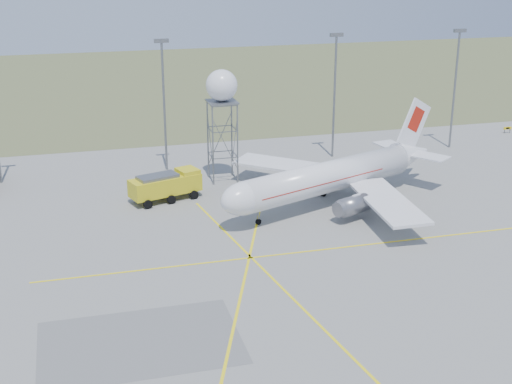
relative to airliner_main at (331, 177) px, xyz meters
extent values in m
cube|color=#526437|center=(-9.32, 95.71, -3.92)|extent=(400.00, 120.00, 0.03)
cylinder|color=slate|center=(-19.32, 21.71, 6.06)|extent=(0.36, 0.36, 20.00)
cube|color=slate|center=(-19.32, 21.71, 16.26)|extent=(2.20, 0.50, 0.60)
cylinder|color=slate|center=(8.68, 21.71, 6.06)|extent=(0.36, 0.36, 20.00)
cube|color=slate|center=(8.68, 21.71, 16.26)|extent=(2.20, 0.50, 0.60)
cylinder|color=slate|center=(30.68, 21.71, 6.06)|extent=(0.36, 0.36, 20.00)
cube|color=slate|center=(30.68, 21.71, 16.26)|extent=(2.20, 0.50, 0.60)
cylinder|color=black|center=(45.68, 27.71, -3.54)|extent=(0.10, 0.10, 0.80)
cylinder|color=black|center=(46.88, 27.71, -3.54)|extent=(0.10, 0.10, 0.80)
cube|color=yellow|center=(46.28, 27.71, -2.99)|extent=(1.60, 0.15, 0.50)
cube|color=black|center=(46.28, 27.63, -2.99)|extent=(0.80, 0.03, 0.30)
cylinder|color=white|center=(-0.60, -0.24, 0.11)|extent=(27.28, 14.33, 4.26)
ellipsoid|color=white|center=(-13.44, -5.43, 0.11)|extent=(7.92, 6.51, 4.26)
cube|color=black|center=(-14.63, -5.91, 0.75)|extent=(2.37, 2.78, 1.04)
cone|color=white|center=(15.20, 6.15, 0.43)|extent=(7.52, 6.35, 4.26)
cube|color=white|center=(15.20, 6.15, 4.90)|extent=(6.45, 2.85, 8.01)
cube|color=#AF180B|center=(15.40, 6.23, 5.65)|extent=(3.54, 1.71, 4.11)
cube|color=white|center=(13.43, 9.11, 0.96)|extent=(5.36, 6.71, 0.19)
cube|color=white|center=(15.99, 2.78, 0.96)|extent=(5.36, 6.71, 0.19)
cube|color=white|center=(-2.71, 9.25, -0.95)|extent=(16.09, 15.20, 0.38)
cube|color=white|center=(4.47, -8.53, -0.95)|extent=(6.29, 17.36, 0.38)
cylinder|color=slate|center=(-3.90, 5.09, -1.91)|extent=(5.07, 3.95, 2.45)
cylinder|color=slate|center=(0.73, -6.37, -1.91)|extent=(5.07, 3.95, 2.45)
cube|color=#AF180B|center=(-2.58, -1.04, 0.22)|extent=(21.37, 11.97, 0.13)
cylinder|color=black|center=(-11.47, -4.63, -3.46)|extent=(0.97, 0.97, 0.96)
cube|color=black|center=(1.37, 0.56, -3.46)|extent=(3.38, 6.33, 0.96)
cylinder|color=slate|center=(1.37, 0.56, -2.98)|extent=(0.33, 0.33, 1.92)
cylinder|color=slate|center=(-13.69, 12.42, 2.09)|extent=(0.22, 0.22, 12.06)
cylinder|color=slate|center=(-9.98, 12.42, 2.09)|extent=(0.22, 0.22, 12.06)
cylinder|color=slate|center=(-9.98, 16.13, 2.09)|extent=(0.22, 0.22, 12.06)
cylinder|color=slate|center=(-13.69, 16.13, 2.09)|extent=(0.22, 0.22, 12.06)
cube|color=slate|center=(-11.83, 14.28, 8.12)|extent=(4.31, 4.31, 0.23)
sphere|color=white|center=(-11.83, 14.28, 10.53)|extent=(4.64, 4.64, 4.64)
cube|color=gold|center=(-21.56, 7.57, -1.72)|extent=(10.50, 6.23, 2.44)
cube|color=gold|center=(-18.19, 8.66, -0.73)|extent=(3.48, 3.77, 1.55)
cube|color=black|center=(-17.45, 8.90, -0.62)|extent=(0.99, 2.77, 1.11)
cube|color=slate|center=(-22.61, 7.23, -0.28)|extent=(6.08, 4.23, 0.44)
camera|label=1|loc=(-33.91, -86.20, 30.14)|focal=50.00mm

